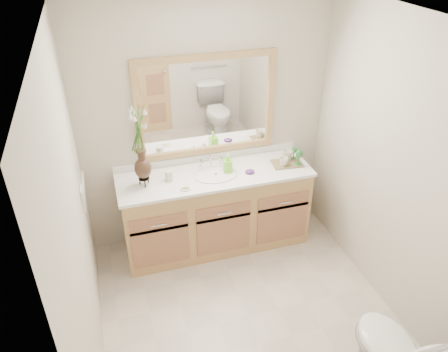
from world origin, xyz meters
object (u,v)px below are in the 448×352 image
object	(u,v)px
tumbler	(169,175)
soap_bottle	(228,164)
flower_vase	(139,136)
tray	(287,163)

from	to	relation	value
tumbler	soap_bottle	xyz separation A→B (m)	(0.56, -0.00, 0.03)
tumbler	soap_bottle	world-z (taller)	soap_bottle
tumbler	flower_vase	bearing A→B (deg)	-174.78
flower_vase	tumbler	bearing A→B (deg)	5.22
flower_vase	tray	distance (m)	1.47
soap_bottle	tray	xyz separation A→B (m)	(0.59, -0.04, -0.07)
soap_bottle	tumbler	bearing A→B (deg)	-174.44
flower_vase	soap_bottle	distance (m)	0.89
flower_vase	tray	size ratio (longest dim) A/B	2.49
flower_vase	soap_bottle	xyz separation A→B (m)	(0.79, 0.02, -0.41)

